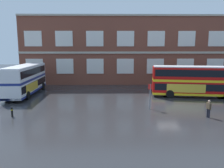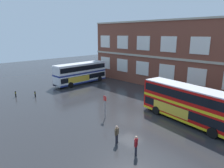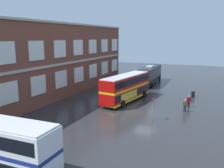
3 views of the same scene
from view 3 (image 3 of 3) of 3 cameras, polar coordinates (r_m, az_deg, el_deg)
ground_plane at (r=33.11m, az=4.37°, el=-6.25°), size 120.00×120.00×0.00m
brick_terminal_building at (r=40.99m, az=-16.52°, el=5.02°), size 47.01×8.19×12.02m
double_decker_middle at (r=37.49m, az=3.32°, el=-0.81°), size 11.26×4.14×4.07m
touring_coach at (r=52.20m, az=8.78°, el=2.14°), size 12.09×3.26×3.80m
waiting_passenger at (r=33.69m, az=16.64°, el=-4.73°), size 0.36×0.63×1.70m
second_passenger at (r=35.99m, az=17.45°, el=-3.78°), size 0.41×0.60×1.70m
bus_stand_flag at (r=29.34m, az=9.52°, el=-5.30°), size 0.44×0.10×2.70m
station_litter_bin at (r=42.29m, az=18.35°, el=-2.26°), size 0.60×0.60×1.03m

